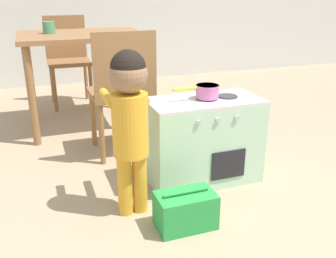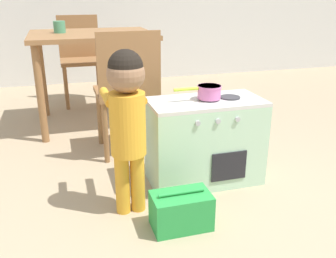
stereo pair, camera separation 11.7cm
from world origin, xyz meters
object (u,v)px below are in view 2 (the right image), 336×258
object	(u,v)px
cup_on_table	(59,27)
dining_chair_far	(81,56)
dining_chair_near	(127,89)
toy_pot	(209,91)
play_kitchen	(205,141)
dining_table	(92,47)
child_figure	(127,110)
toy_basket	(181,211)

from	to	relation	value
cup_on_table	dining_chair_far	bearing A→B (deg)	74.50
dining_chair_near	toy_pot	bearing A→B (deg)	-54.04
toy_pot	dining_chair_near	distance (m)	0.65
dining_chair_far	cup_on_table	xyz separation A→B (m)	(-0.18, -0.66, 0.35)
play_kitchen	dining_table	distance (m)	1.41
dining_chair_far	play_kitchen	bearing A→B (deg)	106.14
toy_pot	dining_chair_far	distance (m)	2.05
dining_chair_far	cup_on_table	world-z (taller)	cup_on_table
toy_pot	child_figure	xyz separation A→B (m)	(-0.51, -0.21, -0.01)
child_figure	toy_basket	distance (m)	0.55
toy_pot	cup_on_table	bearing A→B (deg)	120.45
play_kitchen	cup_on_table	size ratio (longest dim) A/B	7.09
dining_chair_near	play_kitchen	bearing A→B (deg)	-54.94
toy_pot	child_figure	world-z (taller)	child_figure
dining_chair_near	cup_on_table	size ratio (longest dim) A/B	9.28
toy_basket	dining_chair_near	size ratio (longest dim) A/B	0.33
play_kitchen	child_figure	xyz separation A→B (m)	(-0.49, -0.21, 0.30)
play_kitchen	dining_chair_near	xyz separation A→B (m)	(-0.36, 0.52, 0.21)
child_figure	cup_on_table	xyz separation A→B (m)	(-0.26, 1.51, 0.27)
child_figure	toy_basket	size ratio (longest dim) A/B	2.96
dining_table	toy_pot	bearing A→B (deg)	-67.46
toy_pot	dining_chair_near	bearing A→B (deg)	125.96
play_kitchen	child_figure	distance (m)	0.61
toy_pot	dining_table	world-z (taller)	dining_table
dining_table	dining_chair_far	xyz separation A→B (m)	(-0.06, 0.71, -0.19)
play_kitchen	dining_chair_far	size ratio (longest dim) A/B	0.76
play_kitchen	dining_chair_far	xyz separation A→B (m)	(-0.57, 1.96, 0.21)
toy_pot	dining_chair_near	xyz separation A→B (m)	(-0.38, 0.52, -0.09)
child_figure	dining_chair_near	distance (m)	0.74
dining_chair_far	dining_table	bearing A→B (deg)	94.89
dining_chair_near	dining_chair_far	size ratio (longest dim) A/B	1.00
dining_table	dining_chair_far	world-z (taller)	dining_chair_far
dining_chair_near	cup_on_table	xyz separation A→B (m)	(-0.39, 0.78, 0.35)
play_kitchen	child_figure	bearing A→B (deg)	-157.08
play_kitchen	toy_pot	xyz separation A→B (m)	(0.01, 0.00, 0.30)
child_figure	dining_chair_far	size ratio (longest dim) A/B	0.98
child_figure	dining_table	distance (m)	1.47
toy_pot	dining_chair_near	world-z (taller)	dining_chair_near
dining_table	cup_on_table	size ratio (longest dim) A/B	10.60
toy_pot	dining_chair_far	size ratio (longest dim) A/B	0.32
dining_table	dining_chair_far	size ratio (longest dim) A/B	1.14
dining_table	play_kitchen	bearing A→B (deg)	-67.94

